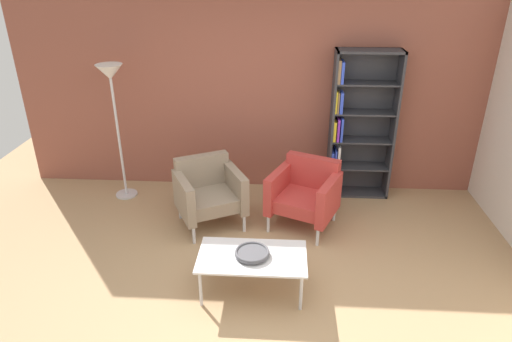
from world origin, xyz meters
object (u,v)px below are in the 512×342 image
at_px(bookshelf_tall, 357,127).
at_px(armchair_corner_red, 305,193).
at_px(floor_lamp_torchiere, 112,89).
at_px(armchair_spare_guest, 208,191).
at_px(coffee_table_low, 252,259).
at_px(decorative_bowl, 252,253).

bearing_deg(bookshelf_tall, armchair_corner_red, -128.16).
height_order(bookshelf_tall, floor_lamp_torchiere, bookshelf_tall).
distance_m(armchair_corner_red, armchair_spare_guest, 1.12).
height_order(coffee_table_low, floor_lamp_torchiere, floor_lamp_torchiere).
relative_size(coffee_table_low, floor_lamp_torchiere, 0.57).
xyz_separation_m(armchair_corner_red, armchair_spare_guest, (-1.12, -0.04, 0.00)).
relative_size(bookshelf_tall, floor_lamp_torchiere, 1.09).
bearing_deg(coffee_table_low, floor_lamp_torchiere, 135.21).
relative_size(bookshelf_tall, coffee_table_low, 1.90).
xyz_separation_m(armchair_spare_guest, floor_lamp_torchiere, (-1.22, 0.60, 1.03)).
relative_size(coffee_table_low, armchair_spare_guest, 1.08).
bearing_deg(bookshelf_tall, armchair_spare_guest, -153.82).
bearing_deg(decorative_bowl, armchair_spare_guest, 116.43).
bearing_deg(armchair_spare_guest, armchair_corner_red, -25.26).
height_order(decorative_bowl, floor_lamp_torchiere, floor_lamp_torchiere).
relative_size(coffee_table_low, decorative_bowl, 3.12).
relative_size(decorative_bowl, floor_lamp_torchiere, 0.18).
bearing_deg(floor_lamp_torchiere, armchair_corner_red, -13.57).
distance_m(bookshelf_tall, coffee_table_low, 2.45).
height_order(bookshelf_tall, coffee_table_low, bookshelf_tall).
relative_size(bookshelf_tall, armchair_spare_guest, 2.06).
bearing_deg(decorative_bowl, floor_lamp_torchiere, 135.21).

